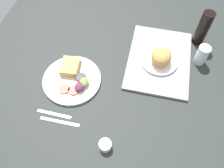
{
  "coord_description": "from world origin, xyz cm",
  "views": [
    {
      "loc": [
        59.2,
        17.68,
        100.11
      ],
      "look_at": [
        2.0,
        3.0,
        4.0
      ],
      "focal_mm": 36.67,
      "sensor_mm": 36.0,
      "label": 1
    }
  ],
  "objects_px": {
    "bread_plate_near": "(161,58)",
    "fork": "(54,114)",
    "plate_with_salad": "(73,78)",
    "knife": "(60,122)",
    "espresso_cup": "(105,145)",
    "serving_tray": "(159,60)",
    "soda_bottle": "(203,28)",
    "drinking_glass": "(202,55)"
  },
  "relations": [
    {
      "from": "bread_plate_near",
      "to": "espresso_cup",
      "type": "relative_size",
      "value": 3.57
    },
    {
      "from": "serving_tray",
      "to": "espresso_cup",
      "type": "bearing_deg",
      "value": -16.69
    },
    {
      "from": "drinking_glass",
      "to": "plate_with_salad",
      "type": "bearing_deg",
      "value": -65.6
    },
    {
      "from": "plate_with_salad",
      "to": "drinking_glass",
      "type": "relative_size",
      "value": 2.62
    },
    {
      "from": "knife",
      "to": "plate_with_salad",
      "type": "bearing_deg",
      "value": 91.51
    },
    {
      "from": "serving_tray",
      "to": "bread_plate_near",
      "type": "bearing_deg",
      "value": 9.45
    },
    {
      "from": "fork",
      "to": "espresso_cup",
      "type": "bearing_deg",
      "value": -18.87
    },
    {
      "from": "plate_with_salad",
      "to": "soda_bottle",
      "type": "relative_size",
      "value": 1.44
    },
    {
      "from": "soda_bottle",
      "to": "plate_with_salad",
      "type": "bearing_deg",
      "value": -54.7
    },
    {
      "from": "serving_tray",
      "to": "espresso_cup",
      "type": "distance_m",
      "value": 0.55
    },
    {
      "from": "serving_tray",
      "to": "bread_plate_near",
      "type": "height_order",
      "value": "bread_plate_near"
    },
    {
      "from": "espresso_cup",
      "to": "fork",
      "type": "bearing_deg",
      "value": -107.87
    },
    {
      "from": "serving_tray",
      "to": "fork",
      "type": "relative_size",
      "value": 2.65
    },
    {
      "from": "soda_bottle",
      "to": "espresso_cup",
      "type": "xyz_separation_m",
      "value": [
        0.73,
        -0.35,
        -0.08
      ]
    },
    {
      "from": "plate_with_salad",
      "to": "knife",
      "type": "xyz_separation_m",
      "value": [
        0.24,
        0.02,
        -0.01
      ]
    },
    {
      "from": "plate_with_salad",
      "to": "espresso_cup",
      "type": "relative_size",
      "value": 5.33
    },
    {
      "from": "serving_tray",
      "to": "soda_bottle",
      "type": "bearing_deg",
      "value": 135.06
    },
    {
      "from": "bread_plate_near",
      "to": "soda_bottle",
      "type": "relative_size",
      "value": 0.96
    },
    {
      "from": "soda_bottle",
      "to": "fork",
      "type": "distance_m",
      "value": 0.9
    },
    {
      "from": "knife",
      "to": "fork",
      "type": "bearing_deg",
      "value": 140.79
    },
    {
      "from": "bread_plate_near",
      "to": "plate_with_salad",
      "type": "distance_m",
      "value": 0.47
    },
    {
      "from": "bread_plate_near",
      "to": "espresso_cup",
      "type": "xyz_separation_m",
      "value": [
        0.51,
        -0.16,
        -0.03
      ]
    },
    {
      "from": "fork",
      "to": "drinking_glass",
      "type": "bearing_deg",
      "value": 36.08
    },
    {
      "from": "serving_tray",
      "to": "plate_with_salad",
      "type": "xyz_separation_m",
      "value": [
        0.23,
        -0.41,
        0.01
      ]
    },
    {
      "from": "bread_plate_near",
      "to": "serving_tray",
      "type": "bearing_deg",
      "value": -170.55
    },
    {
      "from": "drinking_glass",
      "to": "espresso_cup",
      "type": "bearing_deg",
      "value": -32.61
    },
    {
      "from": "plate_with_salad",
      "to": "espresso_cup",
      "type": "distance_m",
      "value": 0.39
    },
    {
      "from": "bread_plate_near",
      "to": "knife",
      "type": "bearing_deg",
      "value": -41.67
    },
    {
      "from": "serving_tray",
      "to": "soda_bottle",
      "type": "xyz_separation_m",
      "value": [
        -0.2,
        0.19,
        0.1
      ]
    },
    {
      "from": "fork",
      "to": "knife",
      "type": "bearing_deg",
      "value": -37.87
    },
    {
      "from": "bread_plate_near",
      "to": "fork",
      "type": "distance_m",
      "value": 0.61
    },
    {
      "from": "bread_plate_near",
      "to": "knife",
      "type": "xyz_separation_m",
      "value": [
        0.45,
        -0.4,
        -0.05
      ]
    },
    {
      "from": "soda_bottle",
      "to": "fork",
      "type": "xyz_separation_m",
      "value": [
        0.64,
        -0.63,
        -0.1
      ]
    },
    {
      "from": "bread_plate_near",
      "to": "drinking_glass",
      "type": "relative_size",
      "value": 1.75
    },
    {
      "from": "serving_tray",
      "to": "fork",
      "type": "height_order",
      "value": "serving_tray"
    },
    {
      "from": "soda_bottle",
      "to": "espresso_cup",
      "type": "distance_m",
      "value": 0.81
    },
    {
      "from": "drinking_glass",
      "to": "soda_bottle",
      "type": "bearing_deg",
      "value": -173.7
    },
    {
      "from": "soda_bottle",
      "to": "fork",
      "type": "height_order",
      "value": "soda_bottle"
    },
    {
      "from": "plate_with_salad",
      "to": "soda_bottle",
      "type": "bearing_deg",
      "value": 125.3
    },
    {
      "from": "drinking_glass",
      "to": "fork",
      "type": "relative_size",
      "value": 0.67
    },
    {
      "from": "bread_plate_near",
      "to": "soda_bottle",
      "type": "distance_m",
      "value": 0.29
    },
    {
      "from": "soda_bottle",
      "to": "knife",
      "type": "bearing_deg",
      "value": -41.57
    }
  ]
}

